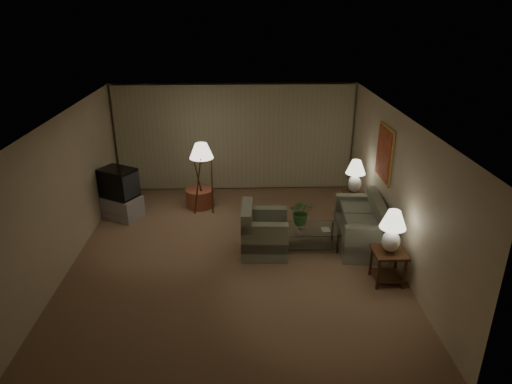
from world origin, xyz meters
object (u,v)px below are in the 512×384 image
Objects in this scene: table_lamp_far at (355,174)px; crt_tv at (118,183)px; floor_lamp at (203,177)px; table_lamp_near at (393,228)px; coffee_table at (308,234)px; sofa at (360,227)px; tv_cabinet at (121,206)px; side_table_near at (388,261)px; side_table_far at (353,200)px; armchair at (265,234)px; vase at (301,224)px; ottoman at (200,198)px.

table_lamp_far is 5.21m from crt_tv.
table_lamp_near is at bearing -41.68° from floor_lamp.
sofa is at bearing 5.46° from coffee_table.
table_lamp_near is 0.72× the size of tv_cabinet.
side_table_near is 5.90m from tv_cabinet.
coffee_table is (-1.20, 1.25, -0.13)m from side_table_near.
coffee_table is (-1.20, -1.35, -0.76)m from table_lamp_far.
crt_tv reaches higher than side_table_far.
floor_lamp is (1.83, 0.22, 0.03)m from crt_tv.
tv_cabinet reaches higher than coffee_table.
sofa is 1.93m from armchair.
table_lamp_far is at bearing 28.48° from crt_tv.
armchair is 0.74m from vase.
armchair is at bearing -143.80° from side_table_far.
coffee_table is 1.32× the size of crt_tv.
armchair reaches higher than vase.
ottoman is (-3.48, 0.69, -0.18)m from side_table_far.
floor_lamp is (-3.37, 3.00, -0.19)m from table_lamp_near.
crt_tv is at bearing 64.94° from armchair.
ottoman is (-0.12, 0.29, -0.64)m from floor_lamp.
armchair is 1.33× the size of table_lamp_near.
side_table_near is at bearing -90.00° from side_table_far.
sofa is 3.00× the size of side_table_near.
side_table_far reaches higher than vase.
tv_cabinet is 1.15× the size of crt_tv.
crt_tv is (-5.05, 1.42, 0.45)m from sofa.
table_lamp_far is at bearing 177.97° from sofa.
armchair reaches higher than side_table_far.
sofa reaches higher than side_table_far.
side_table_far is at bearing 48.44° from coffee_table.
table_lamp_far reaches higher than coffee_table.
vase is at bearing -40.86° from floor_lamp.
table_lamp_near reaches higher than vase.
vase is (3.85, -1.52, 0.25)m from tv_cabinet.
floor_lamp is at bearing -112.31° from sofa.
sofa reaches higher than side_table_near.
ottoman is at bearing 136.63° from side_table_near.
side_table_near is 0.64m from table_lamp_near.
crt_tv reaches higher than coffee_table.
vase is (0.71, 0.16, 0.11)m from armchair.
side_table_far reaches higher than ottoman.
table_lamp_far is (0.00, 0.00, 0.64)m from side_table_far.
table_lamp_near is at bearing 11.15° from sofa.
coffee_table is 3.06m from ottoman.
side_table_near is 1.84m from vase.
table_lamp_near is 1.89m from coffee_table.
sofa reaches higher than coffee_table.
side_table_far is (0.15, 1.25, 0.02)m from sofa.
table_lamp_near is 5.95m from tv_cabinet.
coffee_table is at bearing 9.56° from tv_cabinet.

